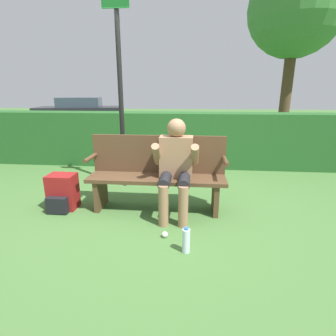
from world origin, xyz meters
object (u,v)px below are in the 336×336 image
object	(u,v)px
park_bench	(157,173)
parked_car	(81,110)
person_seated	(176,163)
signpost	(120,84)
backpack	(62,193)
tree	(296,9)
water_bottle	(186,240)

from	to	relation	value
park_bench	parked_car	xyz separation A→B (m)	(-5.00, 9.37, 0.10)
person_seated	signpost	distance (m)	1.54
backpack	signpost	xyz separation A→B (m)	(0.56, 0.93, 1.32)
parked_car	backpack	bearing A→B (deg)	-81.07
signpost	parked_car	distance (m)	9.69
signpost	tree	xyz separation A→B (m)	(4.00, 5.19, 2.24)
park_bench	parked_car	bearing A→B (deg)	118.08
park_bench	tree	size ratio (longest dim) A/B	0.32
person_seated	backpack	bearing A→B (deg)	-179.15
person_seated	parked_car	xyz separation A→B (m)	(-5.24, 9.50, -0.07)
park_bench	parked_car	distance (m)	10.62
water_bottle	signpost	world-z (taller)	signpost
person_seated	tree	bearing A→B (deg)	62.79
backpack	water_bottle	bearing A→B (deg)	-26.89
water_bottle	signpost	size ratio (longest dim) A/B	0.09
park_bench	person_seated	world-z (taller)	person_seated
park_bench	water_bottle	distance (m)	1.09
parked_car	tree	xyz separation A→B (m)	(8.37, -3.41, 3.21)
park_bench	water_bottle	size ratio (longest dim) A/B	6.67
backpack	parked_car	size ratio (longest dim) A/B	0.10
park_bench	tree	xyz separation A→B (m)	(3.37, 5.96, 3.30)
park_bench	signpost	size ratio (longest dim) A/B	0.61
water_bottle	signpost	bearing A→B (deg)	120.64
person_seated	parked_car	bearing A→B (deg)	118.85
backpack	tree	world-z (taller)	tree
park_bench	water_bottle	world-z (taller)	park_bench
person_seated	signpost	world-z (taller)	signpost
park_bench	backpack	size ratio (longest dim) A/B	3.77
park_bench	person_seated	distance (m)	0.32
signpost	parked_car	bearing A→B (deg)	116.94
tree	person_seated	bearing A→B (deg)	-117.21
parked_car	person_seated	bearing A→B (deg)	-74.04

